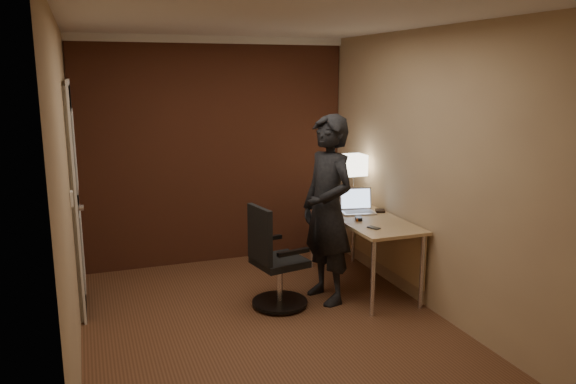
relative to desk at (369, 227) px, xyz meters
The scene contains 9 objects.
room 1.92m from the desk, 149.94° to the left, with size 4.00×4.00×4.00m.
desk is the anchor object (origin of this frame).
desk_lamp 0.74m from the desk, 82.37° to the left, with size 0.22×0.22×0.54m.
laptop 0.26m from the desk, 110.56° to the left, with size 0.38×0.32×0.23m.
mouse 0.28m from the desk, 143.68° to the right, with size 0.06×0.10×0.03m, color black.
phone 0.51m from the desk, 113.89° to the right, with size 0.06×0.12×0.01m, color black.
wallet 0.22m from the desk, 24.78° to the left, with size 0.09×0.11×0.02m, color black.
office_chair 1.12m from the desk, 168.64° to the right, with size 0.51×0.57×0.94m.
person 0.65m from the desk, 159.54° to the right, with size 0.64×0.42×1.75m, color black.
Camera 1 is at (-1.36, -4.14, 2.11)m, focal length 35.00 mm.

